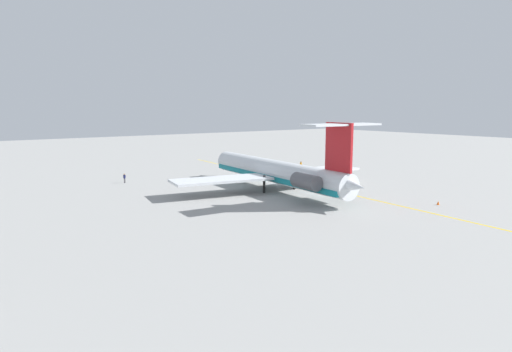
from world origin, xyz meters
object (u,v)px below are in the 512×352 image
ground_crew_near_tail (301,164)px  safety_cone_wingtip (438,203)px  ground_crew_near_nose (124,177)px  safety_cone_nose (290,167)px  main_jetliner (279,172)px

ground_crew_near_tail → safety_cone_wingtip: 39.66m
ground_crew_near_nose → safety_cone_nose: ground_crew_near_nose is taller
ground_crew_near_tail → safety_cone_nose: size_ratio=3.15×
main_jetliner → safety_cone_nose: main_jetliner is taller
ground_crew_near_nose → main_jetliner: bearing=39.5°
safety_cone_nose → main_jetliner: bearing=135.7°
ground_crew_near_nose → safety_cone_wingtip: (-43.84, -28.71, -0.81)m
ground_crew_near_tail → safety_cone_wingtip: ground_crew_near_tail is taller
main_jetliner → safety_cone_wingtip: 24.18m
ground_crew_near_tail → safety_cone_wingtip: size_ratio=3.15×
main_jetliner → ground_crew_near_tail: bearing=-44.6°
ground_crew_near_nose → ground_crew_near_tail: 38.23m
safety_cone_nose → ground_crew_near_nose: bearing=86.2°
ground_crew_near_nose → safety_cone_wingtip: bearing=35.1°
main_jetliner → safety_cone_nose: 28.36m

